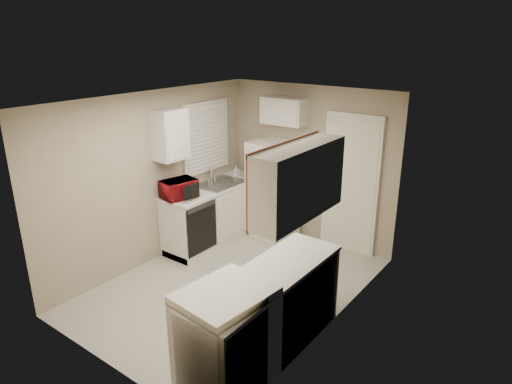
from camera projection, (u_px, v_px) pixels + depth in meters
The scene contains 19 objects.
floor at pixel (233, 285), 5.95m from camera, with size 3.80×3.80×0.00m, color beige.
ceiling at pixel (230, 100), 5.15m from camera, with size 3.80×3.80×0.00m, color white.
wall_left at pixel (154, 178), 6.34m from camera, with size 3.80×3.80×0.00m, color tan.
wall_right at pixel (335, 227), 4.76m from camera, with size 3.80×3.80×0.00m, color tan.
wall_back at pixel (310, 165), 6.99m from camera, with size 2.80×2.80×0.00m, color tan.
wall_front at pixel (98, 258), 4.11m from camera, with size 2.80×2.80×0.00m, color tan.
left_counter at pixel (215, 213), 7.10m from camera, with size 0.60×1.80×0.90m, color silver.
dishwasher at pixel (202, 228), 6.47m from camera, with size 0.03×0.58×0.72m, color black.
sink at pixel (220, 186), 7.08m from camera, with size 0.54×0.74×0.16m, color gray.
microwave at pixel (179, 188), 6.42m from camera, with size 0.26×0.48×0.32m, color maroon.
soap_bottle at pixel (236, 170), 7.41m from camera, with size 0.08×0.08×0.18m, color silver.
window_blinds at pixel (206, 137), 6.98m from camera, with size 0.10×0.98×1.08m, color silver.
upper_cabinet_left at pixel (170, 134), 6.22m from camera, with size 0.30×0.45×0.70m, color silver.
refrigerator at pixel (273, 191), 7.13m from camera, with size 0.64×0.62×1.55m, color silver.
cabinet_over_fridge at pixel (284, 111), 6.83m from camera, with size 0.70×0.30×0.40m, color silver.
interior_door at pixel (350, 185), 6.62m from camera, with size 0.86×0.06×2.08m, color silver.
right_counter at pixel (267, 314), 4.58m from camera, with size 0.60×2.00×0.90m, color silver.
stove at pixel (226, 338), 4.16m from camera, with size 0.66×0.81×0.99m, color silver.
upper_cabinet_right at pixel (299, 182), 4.27m from camera, with size 0.30×1.20×0.70m, color silver.
Camera 1 is at (3.34, -4.00, 3.13)m, focal length 32.00 mm.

